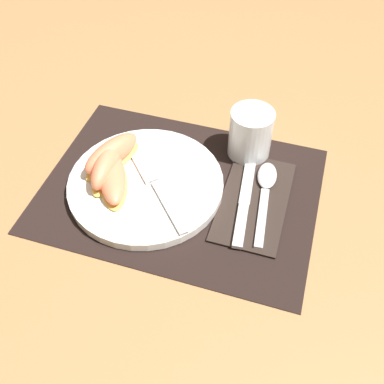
% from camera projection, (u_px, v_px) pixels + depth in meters
% --- Properties ---
extents(ground_plane, '(3.00, 3.00, 0.00)m').
position_uv_depth(ground_plane, '(180.00, 190.00, 0.78)').
color(ground_plane, '#A37547').
extents(placemat, '(0.47, 0.34, 0.00)m').
position_uv_depth(placemat, '(180.00, 189.00, 0.78)').
color(placemat, black).
rests_on(placemat, ground_plane).
extents(plate, '(0.27, 0.27, 0.02)m').
position_uv_depth(plate, '(146.00, 184.00, 0.78)').
color(plate, white).
rests_on(plate, placemat).
extents(juice_glass, '(0.08, 0.08, 0.09)m').
position_uv_depth(juice_glass, '(250.00, 136.00, 0.81)').
color(juice_glass, silver).
rests_on(juice_glass, placemat).
extents(napkin, '(0.11, 0.21, 0.00)m').
position_uv_depth(napkin, '(254.00, 200.00, 0.76)').
color(napkin, '#2D231E').
rests_on(napkin, placemat).
extents(knife, '(0.04, 0.22, 0.01)m').
position_uv_depth(knife, '(245.00, 197.00, 0.76)').
color(knife, '#BCBCC1').
rests_on(knife, napkin).
extents(spoon, '(0.04, 0.19, 0.01)m').
position_uv_depth(spoon, '(266.00, 186.00, 0.77)').
color(spoon, '#BCBCC1').
rests_on(spoon, napkin).
extents(fork, '(0.15, 0.16, 0.00)m').
position_uv_depth(fork, '(155.00, 185.00, 0.76)').
color(fork, '#BCBCC1').
rests_on(fork, plate).
extents(citrus_wedge_0, '(0.09, 0.13, 0.05)m').
position_uv_depth(citrus_wedge_0, '(112.00, 155.00, 0.78)').
color(citrus_wedge_0, '#F7C656').
rests_on(citrus_wedge_0, plate).
extents(citrus_wedge_1, '(0.05, 0.12, 0.05)m').
position_uv_depth(citrus_wedge_1, '(107.00, 166.00, 0.76)').
color(citrus_wedge_1, '#F7C656').
rests_on(citrus_wedge_1, plate).
extents(citrus_wedge_2, '(0.10, 0.14, 0.03)m').
position_uv_depth(citrus_wedge_2, '(113.00, 177.00, 0.76)').
color(citrus_wedge_2, '#F7C656').
rests_on(citrus_wedge_2, plate).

